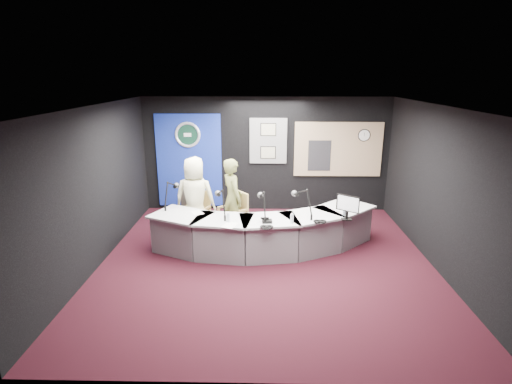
{
  "coord_description": "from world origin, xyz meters",
  "views": [
    {
      "loc": [
        -0.04,
        -6.66,
        3.32
      ],
      "look_at": [
        -0.2,
        0.8,
        1.1
      ],
      "focal_mm": 28.0,
      "sensor_mm": 36.0,
      "label": 1
    }
  ],
  "objects_px": {
    "person_woman": "(232,199)",
    "armchair_right": "(233,213)",
    "person_man": "(195,198)",
    "broadcast_desk": "(263,231)",
    "armchair_left": "(196,217)"
  },
  "relations": [
    {
      "from": "broadcast_desk",
      "to": "person_man",
      "type": "xyz_separation_m",
      "value": [
        -1.42,
        0.64,
        0.48
      ]
    },
    {
      "from": "armchair_left",
      "to": "person_man",
      "type": "distance_m",
      "value": 0.43
    },
    {
      "from": "armchair_left",
      "to": "person_man",
      "type": "xyz_separation_m",
      "value": [
        0.0,
        0.0,
        0.43
      ]
    },
    {
      "from": "broadcast_desk",
      "to": "armchair_left",
      "type": "relative_size",
      "value": 5.28
    },
    {
      "from": "broadcast_desk",
      "to": "armchair_left",
      "type": "bearing_deg",
      "value": 155.88
    },
    {
      "from": "broadcast_desk",
      "to": "person_man",
      "type": "relative_size",
      "value": 2.63
    },
    {
      "from": "broadcast_desk",
      "to": "armchair_left",
      "type": "xyz_separation_m",
      "value": [
        -1.42,
        0.64,
        0.05
      ]
    },
    {
      "from": "broadcast_desk",
      "to": "person_woman",
      "type": "height_order",
      "value": "person_woman"
    },
    {
      "from": "armchair_right",
      "to": "person_man",
      "type": "height_order",
      "value": "person_man"
    },
    {
      "from": "person_woman",
      "to": "armchair_right",
      "type": "bearing_deg",
      "value": -117.31
    },
    {
      "from": "armchair_left",
      "to": "armchair_right",
      "type": "height_order",
      "value": "armchair_right"
    },
    {
      "from": "armchair_left",
      "to": "person_woman",
      "type": "xyz_separation_m",
      "value": [
        0.78,
        -0.03,
        0.42
      ]
    },
    {
      "from": "armchair_right",
      "to": "person_man",
      "type": "xyz_separation_m",
      "value": [
        -0.78,
        0.03,
        0.32
      ]
    },
    {
      "from": "armchair_left",
      "to": "armchair_right",
      "type": "bearing_deg",
      "value": 18.46
    },
    {
      "from": "broadcast_desk",
      "to": "armchair_right",
      "type": "height_order",
      "value": "armchair_right"
    }
  ]
}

